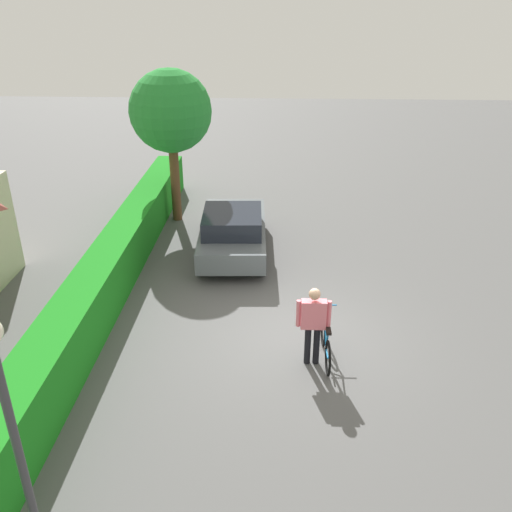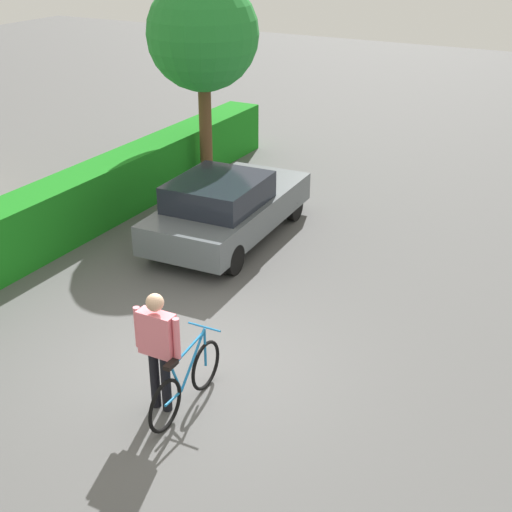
{
  "view_description": "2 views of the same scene",
  "coord_description": "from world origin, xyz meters",
  "px_view_note": "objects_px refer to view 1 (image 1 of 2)",
  "views": [
    {
      "loc": [
        -10.15,
        0.52,
        6.91
      ],
      "look_at": [
        1.82,
        1.05,
        1.12
      ],
      "focal_mm": 38.56,
      "sensor_mm": 36.0,
      "label": 1
    },
    {
      "loc": [
        -7.05,
        -5.0,
        5.98
      ],
      "look_at": [
        2.52,
        0.18,
        0.75
      ],
      "focal_mm": 49.76,
      "sensor_mm": 36.0,
      "label": 2
    }
  ],
  "objects_px": {
    "bicycle": "(326,342)",
    "tree_kerbside": "(171,112)",
    "parked_car_near": "(233,231)",
    "street_lamp": "(14,433)",
    "person_rider": "(313,320)"
  },
  "relations": [
    {
      "from": "bicycle",
      "to": "person_rider",
      "type": "relative_size",
      "value": 0.99
    },
    {
      "from": "bicycle",
      "to": "tree_kerbside",
      "type": "distance_m",
      "value": 9.3
    },
    {
      "from": "parked_car_near",
      "to": "person_rider",
      "type": "xyz_separation_m",
      "value": [
        -5.17,
        -2.03,
        0.32
      ]
    },
    {
      "from": "parked_car_near",
      "to": "person_rider",
      "type": "bearing_deg",
      "value": -158.59
    },
    {
      "from": "parked_car_near",
      "to": "person_rider",
      "type": "height_order",
      "value": "person_rider"
    },
    {
      "from": "person_rider",
      "to": "tree_kerbside",
      "type": "xyz_separation_m",
      "value": [
        7.73,
        4.11,
        2.52
      ]
    },
    {
      "from": "bicycle",
      "to": "person_rider",
      "type": "xyz_separation_m",
      "value": [
        -0.18,
        0.29,
        0.63
      ]
    },
    {
      "from": "parked_car_near",
      "to": "street_lamp",
      "type": "bearing_deg",
      "value": 171.55
    },
    {
      "from": "parked_car_near",
      "to": "bicycle",
      "type": "relative_size",
      "value": 2.48
    },
    {
      "from": "street_lamp",
      "to": "tree_kerbside",
      "type": "distance_m",
      "value": 12.71
    },
    {
      "from": "bicycle",
      "to": "street_lamp",
      "type": "relative_size",
      "value": 0.42
    },
    {
      "from": "parked_car_near",
      "to": "tree_kerbside",
      "type": "distance_m",
      "value": 4.36
    },
    {
      "from": "bicycle",
      "to": "tree_kerbside",
      "type": "relative_size",
      "value": 0.36
    },
    {
      "from": "street_lamp",
      "to": "person_rider",
      "type": "bearing_deg",
      "value": -35.59
    },
    {
      "from": "parked_car_near",
      "to": "tree_kerbside",
      "type": "bearing_deg",
      "value": 39.11
    }
  ]
}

